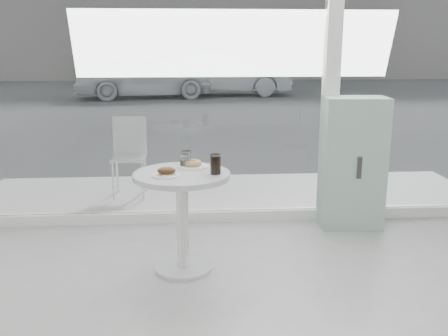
{
  "coord_description": "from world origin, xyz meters",
  "views": [
    {
      "loc": [
        -0.43,
        -1.68,
        1.68
      ],
      "look_at": [
        -0.2,
        1.7,
        0.85
      ],
      "focal_mm": 40.0,
      "sensor_mm": 36.0,
      "label": 1
    }
  ],
  "objects": [
    {
      "name": "storefront",
      "position": [
        0.07,
        3.0,
        1.71
      ],
      "size": [
        5.0,
        0.14,
        3.0
      ],
      "color": "white",
      "rests_on": "ground"
    },
    {
      "name": "water_tumbler_b",
      "position": [
        -0.47,
        2.09,
        0.83
      ],
      "size": [
        0.08,
        0.08,
        0.12
      ],
      "color": "white",
      "rests_on": "main_table"
    },
    {
      "name": "car_silver",
      "position": [
        0.86,
        15.93,
        0.73
      ],
      "size": [
        4.46,
        1.59,
        1.46
      ],
      "primitive_type": "imported",
      "rotation": [
        0.0,
        0.0,
        1.56
      ],
      "color": "#9EA1A5",
      "rests_on": "street"
    },
    {
      "name": "plate_donut",
      "position": [
        -0.42,
        2.07,
        0.79
      ],
      "size": [
        0.23,
        0.23,
        0.06
      ],
      "color": "white",
      "rests_on": "main_table"
    },
    {
      "name": "car_white",
      "position": [
        -1.93,
        15.21,
        0.76
      ],
      "size": [
        4.67,
        2.4,
        1.52
      ],
      "primitive_type": "imported",
      "rotation": [
        0.0,
        0.0,
        1.71
      ],
      "color": "silver",
      "rests_on": "street"
    },
    {
      "name": "water_tumbler_a",
      "position": [
        -0.48,
        2.07,
        0.82
      ],
      "size": [
        0.07,
        0.07,
        0.11
      ],
      "color": "white",
      "rests_on": "main_table"
    },
    {
      "name": "cola_glass",
      "position": [
        -0.25,
        1.84,
        0.84
      ],
      "size": [
        0.08,
        0.08,
        0.15
      ],
      "color": "white",
      "rests_on": "main_table"
    },
    {
      "name": "mint_cabinet",
      "position": [
        1.08,
        2.78,
        0.62
      ],
      "size": [
        0.6,
        0.42,
        1.23
      ],
      "rotation": [
        0.0,
        0.0,
        -0.08
      ],
      "color": "#94BDAA",
      "rests_on": "ground"
    },
    {
      "name": "street",
      "position": [
        0.0,
        16.0,
        -0.0
      ],
      "size": [
        40.0,
        24.0,
        0.0
      ],
      "primitive_type": "cube",
      "color": "#353535",
      "rests_on": "ground"
    },
    {
      "name": "plate_fritter",
      "position": [
        -0.6,
        1.82,
        0.8
      ],
      "size": [
        0.21,
        0.21,
        0.07
      ],
      "color": "white",
      "rests_on": "main_table"
    },
    {
      "name": "main_table",
      "position": [
        -0.5,
        1.9,
        0.55
      ],
      "size": [
        0.72,
        0.72,
        0.77
      ],
      "color": "silver",
      "rests_on": "ground"
    },
    {
      "name": "patio_chair",
      "position": [
        -1.11,
        3.82,
        0.54
      ],
      "size": [
        0.38,
        0.38,
        0.87
      ],
      "rotation": [
        0.0,
        0.0,
        0.0
      ],
      "color": "silver",
      "rests_on": "patio_deck"
    },
    {
      "name": "patio_deck",
      "position": [
        0.0,
        3.8,
        0.03
      ],
      "size": [
        5.6,
        1.6,
        0.05
      ],
      "primitive_type": "cube",
      "color": "silver",
      "rests_on": "ground"
    }
  ]
}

